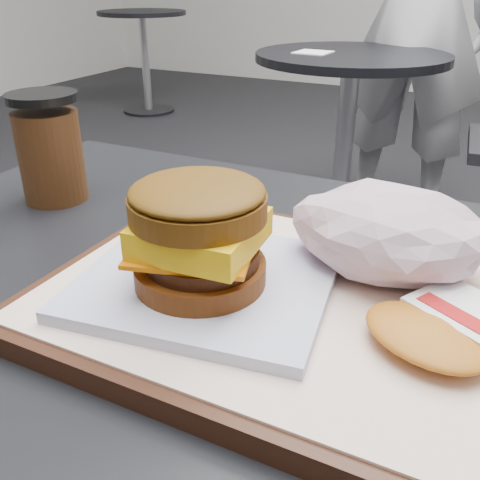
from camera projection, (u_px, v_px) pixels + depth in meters
name	position (u px, v px, depth m)	size (l,w,h in m)	color
customer_table	(220.00, 444.00, 0.54)	(0.80, 0.60, 0.77)	#A5A5AA
serving_tray	(288.00, 303.00, 0.42)	(0.38, 0.28, 0.02)	black
breakfast_sandwich	(202.00, 246.00, 0.40)	(0.21, 0.20, 0.09)	white
hash_brown	(455.00, 330.00, 0.35)	(0.14, 0.12, 0.02)	white
crumpled_wrapper	(390.00, 232.00, 0.43)	(0.16, 0.12, 0.07)	silver
coffee_cup	(50.00, 151.00, 0.61)	(0.08, 0.08, 0.12)	#3F210F
neighbor_table	(347.00, 108.00, 2.01)	(0.70, 0.70, 0.75)	black
napkin	(313.00, 52.00, 1.92)	(0.12, 0.12, 0.00)	white
patron	(418.00, 16.00, 2.16)	(0.62, 0.41, 1.70)	silver
bg_table_mid	(144.00, 37.00, 4.06)	(0.66, 0.66, 0.75)	black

